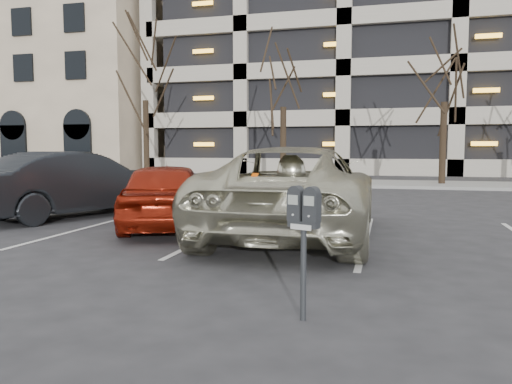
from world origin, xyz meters
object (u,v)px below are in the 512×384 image
(tree_c, at_px, (446,50))
(car_dark, at_px, (74,184))
(tree_a, at_px, (145,51))
(suv_silver, at_px, (296,191))
(parking_meter, at_px, (304,220))
(tree_b, at_px, (284,60))
(car_red, at_px, (167,194))

(tree_c, bearing_deg, car_dark, -127.20)
(tree_a, xyz_separation_m, suv_silver, (10.10, -13.68, -5.61))
(parking_meter, relative_size, suv_silver, 0.21)
(tree_b, xyz_separation_m, suv_silver, (3.10, -13.68, -4.85))
(suv_silver, distance_m, car_dark, 5.70)
(car_red, bearing_deg, tree_b, -108.33)
(tree_a, distance_m, tree_b, 7.04)
(tree_b, distance_m, suv_silver, 14.84)
(tree_b, height_order, parking_meter, tree_b)
(tree_a, xyz_separation_m, car_red, (7.37, -13.46, -5.75))
(tree_c, distance_m, parking_meter, 19.12)
(tree_a, relative_size, car_dark, 1.89)
(tree_a, relative_size, tree_b, 1.13)
(car_dark, bearing_deg, suv_silver, -168.92)
(suv_silver, xyz_separation_m, car_red, (-2.73, 0.22, -0.14))
(tree_a, height_order, suv_silver, tree_a)
(suv_silver, bearing_deg, tree_a, -55.01)
(suv_silver, height_order, car_red, suv_silver)
(tree_a, height_order, car_red, tree_a)
(tree_a, distance_m, car_red, 16.39)
(suv_silver, xyz_separation_m, car_dark, (-5.57, 1.20, -0.05))
(tree_c, distance_m, car_red, 15.84)
(suv_silver, relative_size, car_red, 1.50)
(tree_a, bearing_deg, car_dark, -70.05)
(parking_meter, distance_m, car_dark, 8.69)
(car_red, bearing_deg, tree_c, -136.14)
(tree_c, distance_m, car_dark, 16.45)
(tree_b, height_order, car_dark, tree_b)
(tree_c, xyz_separation_m, suv_silver, (-3.90, -13.68, -4.96))
(car_dark, bearing_deg, parking_meter, 161.54)
(tree_c, distance_m, suv_silver, 15.06)
(tree_b, xyz_separation_m, car_red, (0.37, -13.46, -4.99))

